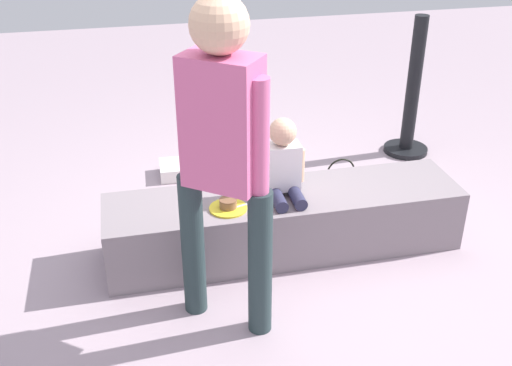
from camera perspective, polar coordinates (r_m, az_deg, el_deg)
name	(u,v)px	position (r m, az deg, el deg)	size (l,w,h in m)	color
ground_plane	(284,248)	(3.90, 2.58, -6.07)	(12.00, 12.00, 0.00)	#A8939F
concrete_ledge	(284,222)	(3.79, 2.65, -3.63)	(2.17, 0.51, 0.39)	gray
child_seated	(283,163)	(3.59, 2.53, 1.88)	(0.28, 0.32, 0.48)	#2B2B47
adult_standing	(223,144)	(2.82, -3.13, 3.67)	(0.43, 0.38, 1.70)	#243537
cake_plate	(228,206)	(3.53, -2.60, -2.13)	(0.22, 0.22, 0.07)	yellow
gift_bag	(256,181)	(4.33, -0.01, 0.18)	(0.23, 0.10, 0.35)	gold
railing_post	(411,104)	(5.13, 14.24, 7.18)	(0.36, 0.36, 1.13)	black
water_bottle_near_gift	(267,156)	(4.80, 1.08, 2.50)	(0.07, 0.07, 0.24)	silver
water_bottle_far_side	(395,183)	(4.55, 12.79, 0.01)	(0.07, 0.07, 0.22)	silver
party_cup_red	(212,211)	(4.20, -4.13, -2.57)	(0.08, 0.08, 0.10)	red
cake_box_white	(179,169)	(4.77, -7.14, 1.27)	(0.30, 0.27, 0.10)	white
handbag_black_leather	(340,183)	(4.46, 7.82, -0.01)	(0.29, 0.11, 0.30)	black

